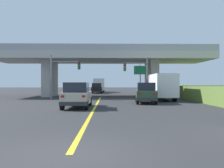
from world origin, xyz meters
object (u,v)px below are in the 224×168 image
(box_truck, at_px, (161,87))
(sedan_oncoming, at_px, (97,88))
(suv_crossing, at_px, (146,93))
(semi_truck_distant, at_px, (99,85))
(suv_lead, at_px, (77,95))
(traffic_signal_nearside, at_px, (139,73))
(highway_sign, at_px, (140,73))
(traffic_signal_farside, at_px, (61,71))

(box_truck, xyz_separation_m, sedan_oncoming, (-8.36, 17.53, -0.57))
(suv_crossing, xyz_separation_m, semi_truck_distant, (-5.72, 28.71, 0.58))
(suv_lead, xyz_separation_m, sedan_oncoming, (0.31, 25.60, -0.00))
(box_truck, bearing_deg, sedan_oncoming, 115.49)
(suv_crossing, xyz_separation_m, sedan_oncoming, (-5.88, 21.47, 0.00))
(box_truck, relative_size, traffic_signal_nearside, 1.32)
(sedan_oncoming, xyz_separation_m, highway_sign, (6.62, -12.73, 2.37))
(box_truck, relative_size, highway_sign, 1.51)
(suv_crossing, xyz_separation_m, traffic_signal_farside, (-9.48, 5.64, 2.45))
(box_truck, distance_m, sedan_oncoming, 19.43)
(suv_lead, xyz_separation_m, traffic_signal_farside, (-3.30, 9.78, 2.44))
(box_truck, distance_m, traffic_signal_nearside, 3.40)
(suv_lead, distance_m, sedan_oncoming, 25.60)
(highway_sign, bearing_deg, traffic_signal_farside, -163.16)
(sedan_oncoming, distance_m, traffic_signal_farside, 16.41)
(suv_lead, bearing_deg, sedan_oncoming, 89.31)
(sedan_oncoming, relative_size, traffic_signal_nearside, 0.85)
(sedan_oncoming, distance_m, semi_truck_distant, 7.27)
(semi_truck_distant, bearing_deg, traffic_signal_nearside, -75.73)
(suv_lead, height_order, box_truck, box_truck)
(suv_crossing, bearing_deg, suv_lead, -140.65)
(sedan_oncoming, bearing_deg, suv_crossing, -74.69)
(traffic_signal_nearside, height_order, semi_truck_distant, traffic_signal_nearside)
(box_truck, bearing_deg, suv_lead, -137.02)
(semi_truck_distant, bearing_deg, suv_lead, -90.81)
(suv_lead, relative_size, suv_crossing, 1.00)
(suv_crossing, distance_m, traffic_signal_farside, 11.30)
(box_truck, height_order, semi_truck_distant, semi_truck_distant)
(suv_crossing, distance_m, highway_sign, 9.08)
(semi_truck_distant, bearing_deg, highway_sign, -72.07)
(suv_lead, distance_m, box_truck, 11.86)
(suv_crossing, distance_m, sedan_oncoming, 22.25)
(suv_lead, bearing_deg, suv_crossing, 33.78)
(traffic_signal_farside, height_order, highway_sign, traffic_signal_farside)
(suv_crossing, relative_size, box_truck, 0.66)
(suv_lead, bearing_deg, traffic_signal_farside, 108.63)
(sedan_oncoming, height_order, highway_sign, highway_sign)
(suv_crossing, bearing_deg, sedan_oncoming, 110.88)
(traffic_signal_nearside, bearing_deg, suv_crossing, -91.33)
(sedan_oncoming, bearing_deg, box_truck, -64.51)
(highway_sign, bearing_deg, suv_lead, -118.29)
(suv_crossing, bearing_deg, semi_truck_distant, 106.83)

